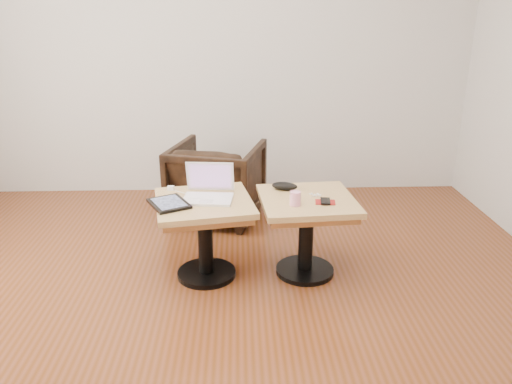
{
  "coord_description": "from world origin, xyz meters",
  "views": [
    {
      "loc": [
        0.14,
        -2.35,
        1.67
      ],
      "look_at": [
        0.24,
        0.57,
        0.59
      ],
      "focal_mm": 35.0,
      "sensor_mm": 36.0,
      "label": 1
    }
  ],
  "objects_px": {
    "side_table_left": "(205,220)",
    "side_table_right": "(307,217)",
    "striped_cup": "(295,198)",
    "armchair": "(217,181)",
    "laptop": "(209,191)"
  },
  "relations": [
    {
      "from": "side_table_left",
      "to": "side_table_right",
      "type": "height_order",
      "value": "same"
    },
    {
      "from": "laptop",
      "to": "side_table_right",
      "type": "bearing_deg",
      "value": 3.49
    },
    {
      "from": "laptop",
      "to": "armchair",
      "type": "bearing_deg",
      "value": 94.52
    },
    {
      "from": "laptop",
      "to": "striped_cup",
      "type": "height_order",
      "value": "laptop"
    },
    {
      "from": "side_table_left",
      "to": "striped_cup",
      "type": "distance_m",
      "value": 0.6
    },
    {
      "from": "striped_cup",
      "to": "laptop",
      "type": "bearing_deg",
      "value": 165.35
    },
    {
      "from": "side_table_right",
      "to": "striped_cup",
      "type": "distance_m",
      "value": 0.23
    },
    {
      "from": "striped_cup",
      "to": "armchair",
      "type": "bearing_deg",
      "value": 115.64
    },
    {
      "from": "side_table_left",
      "to": "striped_cup",
      "type": "relative_size",
      "value": 7.95
    },
    {
      "from": "striped_cup",
      "to": "side_table_left",
      "type": "bearing_deg",
      "value": 169.68
    },
    {
      "from": "side_table_left",
      "to": "laptop",
      "type": "height_order",
      "value": "laptop"
    },
    {
      "from": "striped_cup",
      "to": "side_table_right",
      "type": "bearing_deg",
      "value": 52.44
    },
    {
      "from": "side_table_left",
      "to": "armchair",
      "type": "distance_m",
      "value": 0.99
    },
    {
      "from": "side_table_right",
      "to": "striped_cup",
      "type": "relative_size",
      "value": 7.35
    },
    {
      "from": "side_table_right",
      "to": "laptop",
      "type": "relative_size",
      "value": 1.94
    }
  ]
}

